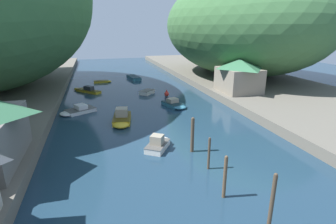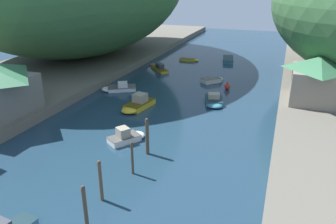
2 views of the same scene
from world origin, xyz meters
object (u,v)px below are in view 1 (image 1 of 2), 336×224
object	(u,v)px
boat_far_right_bank	(175,104)
channel_buoy_near	(167,94)
right_bank_cottage	(239,75)
boat_moored_right	(77,111)
boat_cabin_cruiser	(86,90)
boat_near_quay	(122,119)
boat_mid_channel	(103,82)
boat_small_dinghy	(159,143)
boat_far_upstream	(133,77)
boat_red_skiff	(148,92)

from	to	relation	value
boat_far_right_bank	channel_buoy_near	world-z (taller)	channel_buoy_near
right_bank_cottage	boat_moored_right	bearing A→B (deg)	-177.29
right_bank_cottage	boat_cabin_cruiser	size ratio (longest dim) A/B	1.25
boat_near_quay	boat_mid_channel	world-z (taller)	boat_near_quay
boat_small_dinghy	boat_mid_channel	bearing A→B (deg)	130.41
boat_small_dinghy	channel_buoy_near	distance (m)	19.49
boat_far_upstream	boat_near_quay	world-z (taller)	boat_near_quay
boat_small_dinghy	channel_buoy_near	world-z (taller)	boat_small_dinghy
channel_buoy_near	boat_far_upstream	bearing A→B (deg)	99.99
boat_far_upstream	boat_mid_channel	world-z (taller)	boat_far_upstream
boat_red_skiff	channel_buoy_near	bearing A→B (deg)	-4.78
right_bank_cottage	channel_buoy_near	bearing A→B (deg)	158.36
right_bank_cottage	boat_moored_right	distance (m)	24.68
boat_red_skiff	channel_buoy_near	distance (m)	3.76
right_bank_cottage	boat_mid_channel	xyz separation A→B (m)	(-20.24, 18.80, -3.54)
boat_cabin_cruiser	boat_small_dinghy	distance (m)	26.35
boat_cabin_cruiser	boat_far_upstream	bearing A→B (deg)	5.82
boat_far_right_bank	boat_far_upstream	bearing A→B (deg)	-99.88
boat_cabin_cruiser	boat_mid_channel	world-z (taller)	boat_cabin_cruiser
right_bank_cottage	boat_small_dinghy	world-z (taller)	right_bank_cottage
boat_red_skiff	boat_cabin_cruiser	bearing A→B (deg)	-158.99
boat_far_right_bank	boat_near_quay	size ratio (longest dim) A/B	0.90
boat_moored_right	channel_buoy_near	xyz separation A→B (m)	(13.80, 5.37, 0.12)
boat_red_skiff	boat_mid_channel	size ratio (longest dim) A/B	0.98
boat_small_dinghy	boat_cabin_cruiser	bearing A→B (deg)	139.25
boat_near_quay	boat_cabin_cruiser	distance (m)	18.11
right_bank_cottage	boat_small_dinghy	size ratio (longest dim) A/B	1.84
right_bank_cottage	boat_far_right_bank	size ratio (longest dim) A/B	1.49
boat_red_skiff	boat_moored_right	world-z (taller)	boat_moored_right
boat_far_right_bank	boat_far_upstream	xyz separation A→B (m)	(-2.58, 23.53, -0.03)
boat_far_upstream	right_bank_cottage	bearing A→B (deg)	-68.65
boat_far_upstream	boat_small_dinghy	world-z (taller)	boat_small_dinghy
boat_far_right_bank	boat_small_dinghy	xyz separation A→B (m)	(-5.41, -12.46, 0.08)
boat_small_dinghy	boat_far_right_bank	bearing A→B (deg)	100.55
boat_far_right_bank	boat_mid_channel	distance (m)	22.63
boat_near_quay	channel_buoy_near	size ratio (longest dim) A/B	4.51
right_bank_cottage	boat_moored_right	world-z (taller)	right_bank_cottage
boat_far_right_bank	boat_moored_right	bearing A→B (deg)	-19.37
boat_red_skiff	boat_near_quay	xyz separation A→B (m)	(-5.96, -13.51, 0.17)
boat_cabin_cruiser	boat_small_dinghy	world-z (taller)	boat_small_dinghy
boat_small_dinghy	boat_moored_right	bearing A→B (deg)	154.89
boat_far_right_bank	boat_near_quay	bearing A→B (deg)	13.82
boat_mid_channel	boat_far_right_bank	bearing A→B (deg)	23.09
boat_far_right_bank	boat_near_quay	distance (m)	9.25
right_bank_cottage	boat_far_upstream	size ratio (longest dim) A/B	1.09
boat_moored_right	channel_buoy_near	size ratio (longest dim) A/B	4.37
boat_mid_channel	boat_cabin_cruiser	bearing A→B (deg)	-23.19
boat_red_skiff	right_bank_cottage	bearing A→B (deg)	14.70
boat_near_quay	channel_buoy_near	world-z (taller)	boat_near_quay
boat_red_skiff	boat_cabin_cruiser	distance (m)	11.06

